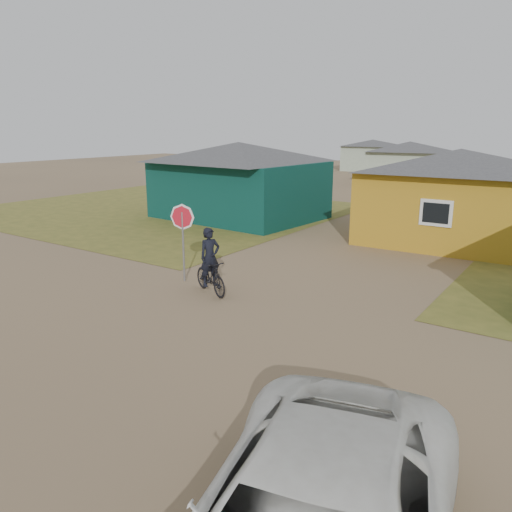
% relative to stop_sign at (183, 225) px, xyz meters
% --- Properties ---
extents(ground, '(120.00, 120.00, 0.00)m').
position_rel_stop_sign_xyz_m(ground, '(3.10, -3.22, -1.82)').
color(ground, '#876D4E').
extents(grass_nw, '(20.00, 18.00, 0.00)m').
position_rel_stop_sign_xyz_m(grass_nw, '(-10.90, 9.78, -1.81)').
color(grass_nw, olive).
rests_on(grass_nw, ground).
extents(house_teal, '(8.93, 7.08, 4.00)m').
position_rel_stop_sign_xyz_m(house_teal, '(-5.40, 10.28, 0.23)').
color(house_teal, '#08302B').
rests_on(house_teal, ground).
extents(house_yellow, '(7.72, 6.76, 3.90)m').
position_rel_stop_sign_xyz_m(house_yellow, '(5.60, 10.78, 0.18)').
color(house_yellow, '#B5841B').
rests_on(house_yellow, ground).
extents(house_pale_west, '(7.04, 6.15, 3.60)m').
position_rel_stop_sign_xyz_m(house_pale_west, '(-2.90, 30.78, 0.04)').
color(house_pale_west, '#A2B198').
rests_on(house_pale_west, ground).
extents(house_pale_north, '(6.28, 5.81, 3.40)m').
position_rel_stop_sign_xyz_m(house_pale_north, '(-10.90, 42.78, -0.07)').
color(house_pale_north, '#A2B198').
rests_on(house_pale_north, ground).
extents(stop_sign, '(0.81, 0.12, 2.48)m').
position_rel_stop_sign_xyz_m(stop_sign, '(0.00, 0.00, 0.00)').
color(stop_sign, gray).
rests_on(stop_sign, ground).
extents(cyclist, '(1.79, 1.13, 1.97)m').
position_rel_stop_sign_xyz_m(cyclist, '(1.46, -0.46, -1.10)').
color(cyclist, black).
rests_on(cyclist, ground).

